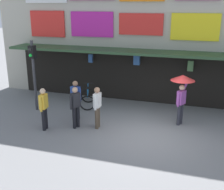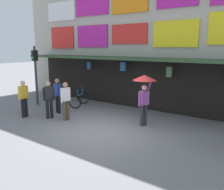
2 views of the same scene
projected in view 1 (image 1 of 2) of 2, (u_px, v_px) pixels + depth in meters
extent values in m
plane|color=slate|center=(148.00, 137.00, 10.68)|extent=(80.00, 80.00, 0.00)
cube|color=#B2AD9E|center=(169.00, 20.00, 13.64)|extent=(18.00, 1.20, 8.00)
cube|color=#2D4C2D|center=(164.00, 53.00, 12.88)|extent=(15.30, 1.40, 0.12)
cube|color=red|center=(48.00, 24.00, 14.89)|extent=(1.93, 0.08, 1.32)
cube|color=#B71E93|center=(92.00, 24.00, 14.18)|extent=(2.21, 0.08, 1.21)
cube|color=red|center=(141.00, 24.00, 13.46)|extent=(2.10, 0.08, 0.99)
cube|color=yellow|center=(195.00, 27.00, 12.78)|extent=(2.12, 0.08, 1.19)
cylinder|color=black|center=(90.00, 52.00, 14.29)|extent=(0.02, 0.02, 0.23)
cube|color=#2D5693|center=(91.00, 58.00, 14.39)|extent=(0.21, 0.13, 0.41)
cylinder|color=black|center=(137.00, 54.00, 13.54)|extent=(0.02, 0.02, 0.16)
cube|color=#2D5693|center=(137.00, 60.00, 13.63)|extent=(0.29, 0.18, 0.44)
cylinder|color=black|center=(191.00, 58.00, 12.88)|extent=(0.02, 0.02, 0.27)
cube|color=#477042|center=(190.00, 66.00, 12.99)|extent=(0.25, 0.15, 0.47)
cube|color=black|center=(164.00, 79.00, 13.91)|extent=(15.30, 0.04, 2.50)
cylinder|color=#38383D|center=(34.00, 76.00, 12.96)|extent=(0.12, 0.12, 3.20)
cube|color=black|center=(32.00, 52.00, 12.62)|extent=(0.30, 0.27, 0.56)
sphere|color=black|center=(30.00, 49.00, 12.47)|extent=(0.15, 0.15, 0.15)
sphere|color=#19DB3D|center=(31.00, 55.00, 12.55)|extent=(0.15, 0.15, 0.15)
torus|color=black|center=(88.00, 96.00, 14.27)|extent=(0.70, 0.30, 0.72)
torus|color=black|center=(87.00, 103.00, 13.22)|extent=(0.70, 0.30, 0.72)
cylinder|color=#1E66A8|center=(88.00, 94.00, 13.67)|extent=(0.38, 0.95, 0.05)
cylinder|color=#1E66A8|center=(87.00, 92.00, 13.46)|extent=(0.04, 0.04, 0.35)
cube|color=black|center=(87.00, 88.00, 13.40)|extent=(0.16, 0.22, 0.06)
cylinder|color=#1E66A8|center=(88.00, 88.00, 14.06)|extent=(0.04, 0.04, 0.50)
cylinder|color=black|center=(88.00, 83.00, 13.98)|extent=(0.43, 0.18, 0.04)
cylinder|color=black|center=(44.00, 120.00, 11.13)|extent=(0.14, 0.14, 0.88)
cylinder|color=black|center=(46.00, 118.00, 11.29)|extent=(0.14, 0.14, 0.88)
cube|color=gold|center=(43.00, 101.00, 10.99)|extent=(0.24, 0.37, 0.56)
sphere|color=beige|center=(43.00, 91.00, 10.87)|extent=(0.22, 0.22, 0.22)
cylinder|color=gold|center=(41.00, 105.00, 10.80)|extent=(0.09, 0.09, 0.56)
cylinder|color=gold|center=(46.00, 101.00, 11.21)|extent=(0.09, 0.09, 0.56)
cylinder|color=brown|center=(97.00, 118.00, 11.27)|extent=(0.14, 0.14, 0.88)
cylinder|color=brown|center=(98.00, 117.00, 11.44)|extent=(0.14, 0.14, 0.88)
cube|color=white|center=(97.00, 100.00, 11.14)|extent=(0.23, 0.37, 0.56)
sphere|color=#A87A5B|center=(97.00, 90.00, 11.01)|extent=(0.22, 0.22, 0.22)
cylinder|color=white|center=(95.00, 103.00, 10.95)|extent=(0.09, 0.09, 0.56)
cylinder|color=white|center=(99.00, 100.00, 11.35)|extent=(0.09, 0.09, 0.56)
cylinder|color=black|center=(74.00, 118.00, 11.31)|extent=(0.14, 0.14, 0.88)
cylinder|color=black|center=(78.00, 117.00, 11.44)|extent=(0.14, 0.14, 0.88)
cube|color=#232328|center=(75.00, 100.00, 11.15)|extent=(0.35, 0.42, 0.56)
sphere|color=tan|center=(75.00, 90.00, 11.03)|extent=(0.22, 0.22, 0.22)
cylinder|color=#232328|center=(71.00, 103.00, 11.02)|extent=(0.09, 0.09, 0.56)
cylinder|color=#232328|center=(80.00, 100.00, 11.32)|extent=(0.09, 0.09, 0.56)
cylinder|color=#2D2D38|center=(179.00, 115.00, 11.62)|extent=(0.14, 0.14, 0.88)
cylinder|color=#2D2D38|center=(181.00, 114.00, 11.74)|extent=(0.14, 0.14, 0.88)
cube|color=#9E4CA8|center=(181.00, 97.00, 11.46)|extent=(0.36, 0.42, 0.56)
sphere|color=beige|center=(182.00, 88.00, 11.33)|extent=(0.22, 0.22, 0.22)
cylinder|color=#9E4CA8|center=(178.00, 100.00, 11.32)|extent=(0.09, 0.09, 0.56)
cylinder|color=#9E4CA8|center=(185.00, 87.00, 11.48)|extent=(0.23, 0.09, 0.48)
cylinder|color=#4C3823|center=(185.00, 84.00, 11.45)|extent=(0.02, 0.02, 0.55)
cone|color=red|center=(183.00, 78.00, 11.21)|extent=(0.96, 0.96, 0.22)
cylinder|color=black|center=(78.00, 109.00, 12.20)|extent=(0.14, 0.14, 0.88)
cylinder|color=black|center=(75.00, 109.00, 12.28)|extent=(0.14, 0.14, 0.88)
cube|color=#28479E|center=(76.00, 93.00, 12.02)|extent=(0.40, 0.29, 0.56)
sphere|color=#A87A5B|center=(75.00, 84.00, 11.90)|extent=(0.22, 0.22, 0.22)
cylinder|color=#28479E|center=(80.00, 95.00, 11.93)|extent=(0.09, 0.09, 0.56)
cylinder|color=#28479E|center=(71.00, 93.00, 12.14)|extent=(0.09, 0.09, 0.56)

